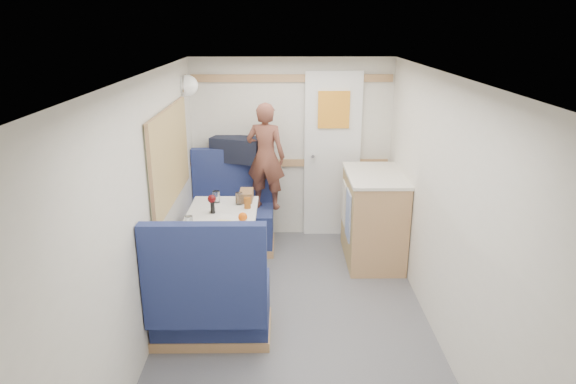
{
  "coord_description": "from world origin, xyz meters",
  "views": [
    {
      "loc": [
        -0.09,
        -3.31,
        2.35
      ],
      "look_at": [
        -0.05,
        0.9,
        0.95
      ],
      "focal_mm": 32.0,
      "sensor_mm": 36.0,
      "label": 1
    }
  ],
  "objects_px": {
    "tray": "(227,223)",
    "duffel_bag": "(237,149)",
    "person": "(266,156)",
    "bench_far": "(232,221)",
    "galley_counter": "(373,217)",
    "tumbler_left": "(189,223)",
    "dome_light": "(188,85)",
    "pepper_grinder": "(213,208)",
    "bench_near": "(211,304)",
    "orange_fruit": "(243,217)",
    "dinette_table": "(222,229)",
    "bread_loaf": "(246,195)",
    "beer_glass": "(247,203)",
    "tumbler_right": "(239,199)",
    "cheese_block": "(223,223)",
    "wine_glass": "(212,200)",
    "tumbler_mid": "(216,197)"
  },
  "relations": [
    {
      "from": "tray",
      "to": "duffel_bag",
      "type": "bearing_deg",
      "value": 90.79
    },
    {
      "from": "person",
      "to": "bench_far",
      "type": "bearing_deg",
      "value": 17.12
    },
    {
      "from": "galley_counter",
      "to": "tumbler_left",
      "type": "relative_size",
      "value": 8.16
    },
    {
      "from": "dome_light",
      "to": "pepper_grinder",
      "type": "xyz_separation_m",
      "value": [
        0.31,
        -0.86,
        -0.98
      ]
    },
    {
      "from": "bench_near",
      "to": "tumbler_left",
      "type": "distance_m",
      "value": 0.72
    },
    {
      "from": "tray",
      "to": "orange_fruit",
      "type": "relative_size",
      "value": 4.01
    },
    {
      "from": "orange_fruit",
      "to": "tumbler_left",
      "type": "relative_size",
      "value": 0.69
    },
    {
      "from": "galley_counter",
      "to": "tray",
      "type": "relative_size",
      "value": 2.93
    },
    {
      "from": "dinette_table",
      "to": "bench_far",
      "type": "height_order",
      "value": "bench_far"
    },
    {
      "from": "person",
      "to": "bread_loaf",
      "type": "relative_size",
      "value": 4.97
    },
    {
      "from": "beer_glass",
      "to": "pepper_grinder",
      "type": "bearing_deg",
      "value": -156.83
    },
    {
      "from": "tumbler_left",
      "to": "dome_light",
      "type": "bearing_deg",
      "value": 97.67
    },
    {
      "from": "tumbler_right",
      "to": "bread_loaf",
      "type": "height_order",
      "value": "tumbler_right"
    },
    {
      "from": "cheese_block",
      "to": "tumbler_left",
      "type": "distance_m",
      "value": 0.28
    },
    {
      "from": "duffel_bag",
      "to": "tumbler_right",
      "type": "distance_m",
      "value": 0.93
    },
    {
      "from": "orange_fruit",
      "to": "bread_loaf",
      "type": "distance_m",
      "value": 0.59
    },
    {
      "from": "tray",
      "to": "tumbler_left",
      "type": "bearing_deg",
      "value": -161.45
    },
    {
      "from": "tumbler_left",
      "to": "pepper_grinder",
      "type": "xyz_separation_m",
      "value": [
        0.15,
        0.37,
        -0.0
      ]
    },
    {
      "from": "dinette_table",
      "to": "wine_glass",
      "type": "xyz_separation_m",
      "value": [
        -0.08,
        0.01,
        0.28
      ]
    },
    {
      "from": "pepper_grinder",
      "to": "bench_far",
      "type": "bearing_deg",
      "value": 84.97
    },
    {
      "from": "tumbler_left",
      "to": "tumbler_mid",
      "type": "height_order",
      "value": "tumbler_left"
    },
    {
      "from": "cheese_block",
      "to": "tumbler_right",
      "type": "xyz_separation_m",
      "value": [
        0.08,
        0.57,
        0.02
      ]
    },
    {
      "from": "bench_far",
      "to": "bench_near",
      "type": "bearing_deg",
      "value": -90.0
    },
    {
      "from": "bench_near",
      "to": "bread_loaf",
      "type": "bearing_deg",
      "value": 80.61
    },
    {
      "from": "galley_counter",
      "to": "person",
      "type": "distance_m",
      "value": 1.27
    },
    {
      "from": "dinette_table",
      "to": "tray",
      "type": "relative_size",
      "value": 2.93
    },
    {
      "from": "tumbler_right",
      "to": "orange_fruit",
      "type": "bearing_deg",
      "value": -81.7
    },
    {
      "from": "dome_light",
      "to": "beer_glass",
      "type": "bearing_deg",
      "value": -49.79
    },
    {
      "from": "person",
      "to": "tumbler_left",
      "type": "relative_size",
      "value": 10.01
    },
    {
      "from": "tray",
      "to": "orange_fruit",
      "type": "bearing_deg",
      "value": 9.71
    },
    {
      "from": "galley_counter",
      "to": "tumbler_mid",
      "type": "xyz_separation_m",
      "value": [
        -1.55,
        -0.26,
        0.31
      ]
    },
    {
      "from": "duffel_bag",
      "to": "bread_loaf",
      "type": "distance_m",
      "value": 0.83
    },
    {
      "from": "dinette_table",
      "to": "tumbler_left",
      "type": "height_order",
      "value": "tumbler_left"
    },
    {
      "from": "galley_counter",
      "to": "person",
      "type": "bearing_deg",
      "value": 163.18
    },
    {
      "from": "pepper_grinder",
      "to": "bench_near",
      "type": "bearing_deg",
      "value": -84.89
    },
    {
      "from": "bench_near",
      "to": "beer_glass",
      "type": "distance_m",
      "value": 1.12
    },
    {
      "from": "bench_near",
      "to": "person",
      "type": "relative_size",
      "value": 0.93
    },
    {
      "from": "bench_near",
      "to": "tumbler_mid",
      "type": "distance_m",
      "value": 1.25
    },
    {
      "from": "tray",
      "to": "tumbler_right",
      "type": "relative_size",
      "value": 2.8
    },
    {
      "from": "dinette_table",
      "to": "bench_near",
      "type": "height_order",
      "value": "bench_near"
    },
    {
      "from": "bench_near",
      "to": "galley_counter",
      "type": "height_order",
      "value": "bench_near"
    },
    {
      "from": "galley_counter",
      "to": "cheese_block",
      "type": "bearing_deg",
      "value": -147.7
    },
    {
      "from": "pepper_grinder",
      "to": "duffel_bag",
      "type": "bearing_deg",
      "value": 83.2
    },
    {
      "from": "cheese_block",
      "to": "pepper_grinder",
      "type": "distance_m",
      "value": 0.36
    },
    {
      "from": "bench_far",
      "to": "beer_glass",
      "type": "bearing_deg",
      "value": -73.13
    },
    {
      "from": "orange_fruit",
      "to": "bread_loaf",
      "type": "relative_size",
      "value": 0.34
    },
    {
      "from": "bench_near",
      "to": "orange_fruit",
      "type": "xyz_separation_m",
      "value": [
        0.21,
        0.61,
        0.48
      ]
    },
    {
      "from": "galley_counter",
      "to": "bench_near",
      "type": "bearing_deg",
      "value": -136.06
    },
    {
      "from": "galley_counter",
      "to": "person",
      "type": "xyz_separation_m",
      "value": [
        -1.1,
        0.33,
        0.55
      ]
    },
    {
      "from": "tumbler_mid",
      "to": "wine_glass",
      "type": "bearing_deg",
      "value": -90.36
    }
  ]
}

